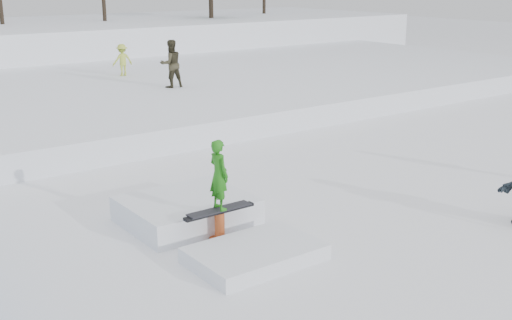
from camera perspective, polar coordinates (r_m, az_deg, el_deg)
ground at (r=13.29m, az=3.43°, el=-6.85°), size 120.00×120.00×0.00m
snow_midrise at (r=26.97m, az=-18.97°, el=5.03°), size 50.00×18.00×0.80m
walker_olive at (r=26.26m, az=-7.57°, el=8.48°), size 0.98×0.79×1.91m
walker_ygreen at (r=29.78m, az=-11.80°, el=8.70°), size 0.94×0.56×1.42m
jib_rail_feature at (r=13.45m, az=-4.60°, el=-5.18°), size 2.60×4.40×2.11m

